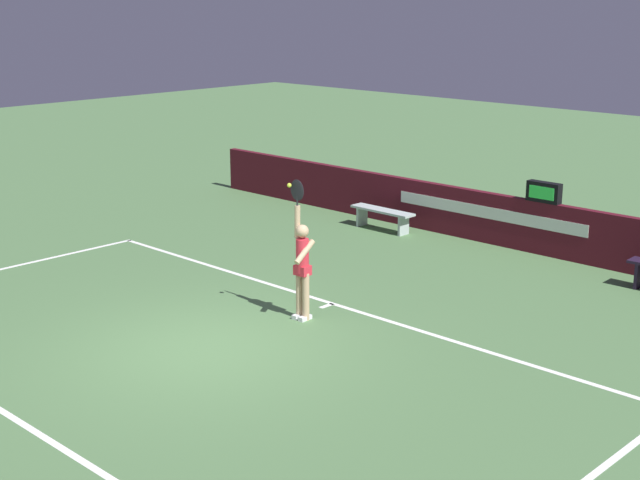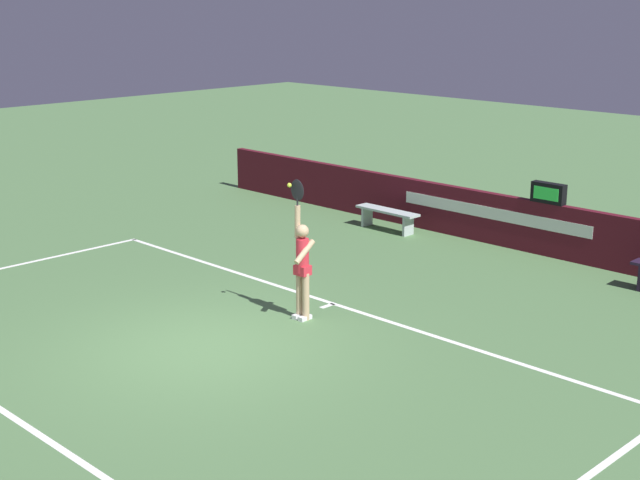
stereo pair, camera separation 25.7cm
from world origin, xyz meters
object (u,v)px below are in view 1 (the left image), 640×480
speed_display (544,192)px  tennis_ball (289,185)px  courtside_bench_near (382,214)px  tennis_player (302,263)px

speed_display → tennis_ball: size_ratio=9.97×
courtside_bench_near → tennis_player: bearing=-62.6°
speed_display → courtside_bench_near: 3.75m
speed_display → courtside_bench_near: (-3.56, -0.74, -0.92)m
speed_display → tennis_player: (-0.80, -6.06, -0.34)m
speed_display → tennis_ball: bearing=-98.9°
courtside_bench_near → speed_display: bearing=11.8°
tennis_player → courtside_bench_near: 6.02m
tennis_player → tennis_ball: bearing=-149.1°
tennis_ball → courtside_bench_near: (-2.59, 5.42, -1.84)m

